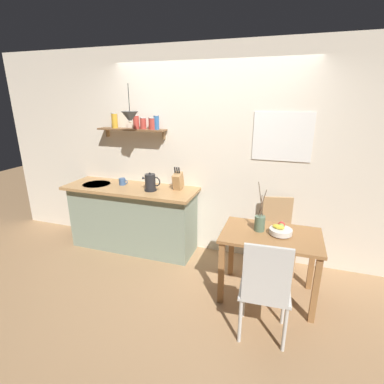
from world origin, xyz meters
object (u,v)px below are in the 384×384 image
at_px(dining_table, 270,245).
at_px(coffee_mug_by_sink, 122,182).
at_px(fruit_bowl, 281,230).
at_px(twig_vase, 260,223).
at_px(electric_kettle, 151,183).
at_px(knife_block, 178,181).
at_px(pendant_lamp, 130,117).
at_px(dining_chair_far, 277,231).
at_px(dining_chair_near, 265,287).

xyz_separation_m(dining_table, coffee_mug_by_sink, (-2.06, 0.55, 0.35)).
relative_size(fruit_bowl, twig_vase, 0.43).
bearing_deg(dining_table, fruit_bowl, 13.23).
height_order(fruit_bowl, electric_kettle, electric_kettle).
distance_m(knife_block, pendant_lamp, 0.99).
bearing_deg(knife_block, coffee_mug_by_sink, -176.82).
bearing_deg(dining_chair_far, twig_vase, -107.61).
relative_size(fruit_bowl, knife_block, 0.73).
height_order(fruit_bowl, pendant_lamp, pendant_lamp).
bearing_deg(dining_chair_far, dining_table, -94.59).
distance_m(electric_kettle, coffee_mug_by_sink, 0.50).
height_order(dining_chair_near, coffee_mug_by_sink, coffee_mug_by_sink).
xyz_separation_m(dining_chair_far, knife_block, (-1.30, -0.01, 0.53)).
bearing_deg(twig_vase, dining_chair_far, 72.39).
height_order(electric_kettle, pendant_lamp, pendant_lamp).
bearing_deg(fruit_bowl, dining_chair_far, 93.78).
xyz_separation_m(fruit_bowl, pendant_lamp, (-1.87, 0.37, 1.06)).
bearing_deg(dining_chair_far, coffee_mug_by_sink, -178.49).
bearing_deg(knife_block, pendant_lamp, -159.86).
bearing_deg(coffee_mug_by_sink, dining_chair_far, 1.51).
relative_size(dining_table, knife_block, 3.23).
bearing_deg(dining_table, dining_chair_near, -89.11).
bearing_deg(dining_chair_far, pendant_lamp, -173.53).
distance_m(dining_table, electric_kettle, 1.68).
bearing_deg(electric_kettle, coffee_mug_by_sink, 167.02).
height_order(dining_chair_far, fruit_bowl, dining_chair_far).
bearing_deg(twig_vase, pendant_lamp, 168.18).
bearing_deg(coffee_mug_by_sink, fruit_bowl, -13.78).
relative_size(dining_chair_far, twig_vase, 1.72).
distance_m(fruit_bowl, pendant_lamp, 2.18).
distance_m(dining_chair_near, fruit_bowl, 0.71).
bearing_deg(pendant_lamp, twig_vase, -11.82).
relative_size(electric_kettle, knife_block, 0.80).
relative_size(dining_chair_far, fruit_bowl, 3.99).
height_order(twig_vase, electric_kettle, twig_vase).
distance_m(dining_chair_near, knife_block, 1.83).
height_order(dining_table, pendant_lamp, pendant_lamp).
bearing_deg(coffee_mug_by_sink, twig_vase, -14.50).
bearing_deg(dining_chair_far, dining_chair_near, -91.76).
distance_m(dining_chair_far, coffee_mug_by_sink, 2.15).
distance_m(dining_table, dining_chair_near, 0.65).
xyz_separation_m(dining_table, fruit_bowl, (0.09, 0.02, 0.18)).
distance_m(dining_chair_near, electric_kettle, 1.97).
relative_size(twig_vase, knife_block, 1.70).
height_order(dining_chair_near, dining_chair_far, dining_chair_near).
relative_size(electric_kettle, coffee_mug_by_sink, 1.90).
bearing_deg(knife_block, dining_table, -25.35).
distance_m(dining_chair_near, twig_vase, 0.76).
relative_size(dining_table, dining_chair_near, 1.02).
relative_size(dining_chair_near, twig_vase, 1.86).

